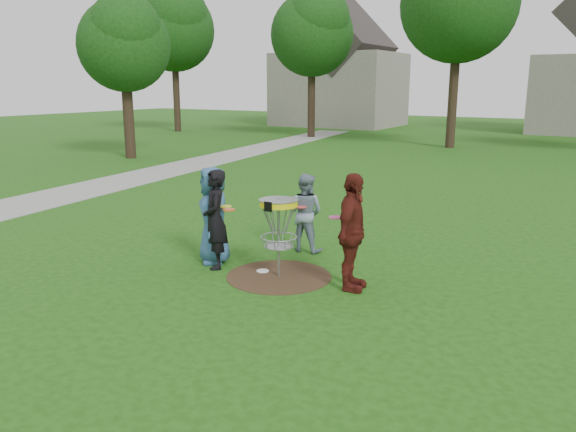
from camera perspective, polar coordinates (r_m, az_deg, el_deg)
The scene contains 11 objects.
ground at distance 9.64m, azimuth -0.93°, elevation -6.15°, with size 100.00×100.00×0.00m, color #19470F.
dirt_patch at distance 9.64m, azimuth -0.93°, elevation -6.12°, with size 1.80×1.80×0.01m, color #47331E.
concrete_path at distance 21.83m, azimuth -12.18°, elevation 4.55°, with size 2.20×40.00×0.02m, color #9E9E99.
player_blue at distance 10.25m, azimuth -7.56°, elevation 0.07°, with size 0.87×0.56×1.77m, color #305986.
player_black at distance 9.94m, azimuth -7.41°, elevation -0.34°, with size 0.64×0.42×1.77m, color black.
player_grey at distance 10.91m, azimuth 1.73°, elevation 0.35°, with size 0.75×0.58×1.53m, color gray.
player_maroon at distance 8.84m, azimuth 6.51°, elevation -1.67°, with size 1.10×0.46×1.88m, color #511812.
disc_on_grass at distance 9.88m, azimuth -2.59°, elevation -5.61°, with size 0.22×0.22×0.02m, color white.
disc_golf_basket at distance 9.35m, azimuth -0.95°, elevation -0.25°, with size 0.66×0.67×1.38m.
held_discs at distance 9.79m, azimuth -1.67°, elevation 0.64°, with size 2.40×1.63×0.23m.
tree_row at distance 28.87m, azimuth 23.39°, elevation 18.20°, with size 51.20×17.42×9.90m.
Camera 1 is at (4.82, -7.71, 3.20)m, focal length 35.00 mm.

